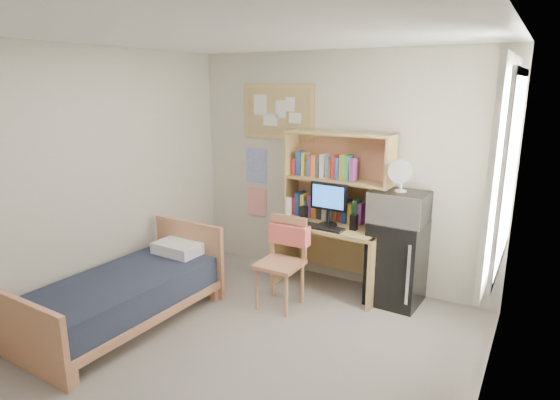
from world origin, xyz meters
The scene contains 25 objects.
floor centered at (0.00, 0.00, -0.01)m, with size 3.60×4.20×0.02m, color gray.
ceiling centered at (0.00, 0.00, 2.60)m, with size 3.60×4.20×0.02m, color white.
wall_back centered at (0.00, 2.10, 1.30)m, with size 3.60×0.04×2.60m, color beige.
wall_left centered at (-1.80, 0.00, 1.30)m, with size 0.04×4.20×2.60m, color beige.
wall_right centered at (1.80, 0.00, 1.30)m, with size 0.04×4.20×2.60m, color beige.
window_unit centered at (1.75, 1.20, 1.60)m, with size 0.10×1.40×1.70m, color white.
curtain_left centered at (1.72, 0.80, 1.60)m, with size 0.04×0.55×1.70m, color white.
curtain_right centered at (1.72, 1.60, 1.60)m, with size 0.04×0.55×1.70m, color white.
bulletin_board centered at (-0.78, 2.08, 1.92)m, with size 0.94×0.03×0.64m, color tan.
poster_wave centered at (-1.10, 2.09, 1.25)m, with size 0.30×0.01×0.42m, color #2A47AB.
poster_japan centered at (-1.10, 2.09, 0.78)m, with size 0.28×0.01×0.36m, color red.
desk centered at (0.06, 1.78, 0.38)m, with size 1.21×0.60×0.75m, color tan.
desk_chair centered at (-0.20, 1.13, 0.47)m, with size 0.47×0.47×0.93m, color tan.
mini_fridge centered at (0.80, 1.82, 0.44)m, with size 0.52×0.52×0.88m, color black.
bed centered at (-1.28, 0.05, 0.24)m, with size 0.89×1.78×0.49m, color #1A1F2F.
hutch centered at (0.06, 1.93, 1.25)m, with size 1.21×0.31×0.99m, color tan.
monitor centered at (0.06, 1.72, 0.98)m, with size 0.42×0.03×0.45m, color black.
keyboard centered at (0.05, 1.58, 0.77)m, with size 0.48×0.15×0.02m, color black.
speaker_left centered at (-0.24, 1.73, 0.84)m, with size 0.07×0.07×0.17m, color black.
speaker_right centered at (0.36, 1.71, 0.84)m, with size 0.07×0.07×0.17m, color black.
water_bottle centered at (-0.43, 1.70, 0.88)m, with size 0.07×0.07×0.25m, color white.
hoodie centered at (-0.21, 1.33, 0.72)m, with size 0.44×0.13×0.21m, color #FF6D61.
microwave centered at (0.80, 1.80, 1.04)m, with size 0.54×0.41×0.31m, color silver.
desk_fan centered at (0.80, 1.80, 1.34)m, with size 0.23×0.23×0.29m, color white.
pillow centered at (-1.26, 0.79, 0.55)m, with size 0.49×0.34×0.12m, color white.
Camera 1 is at (2.03, -2.72, 2.25)m, focal length 30.00 mm.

